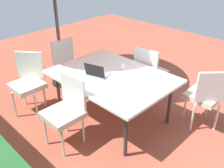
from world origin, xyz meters
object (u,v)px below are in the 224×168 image
chair_east (68,65)px  cup (123,66)px  laptop (97,73)px  chair_northeast (28,80)px  dining_table (112,78)px  chair_south (149,70)px  chair_north (66,109)px  chair_southwest (206,94)px

chair_east → cup: 1.16m
laptop → chair_east: bearing=-28.6°
chair_northeast → dining_table: bearing=-2.4°
chair_south → chair_north: bearing=79.7°
chair_east → cup: (-1.11, -0.24, 0.25)m
laptop → cup: bearing=-120.4°
chair_southwest → chair_south: size_ratio=1.00×
dining_table → chair_north: 0.85m
chair_south → chair_northeast: (1.17, 1.65, 0.00)m
chair_southwest → chair_east: bearing=-27.4°
chair_south → dining_table: bearing=78.9°
laptop → dining_table: bearing=-145.8°
chair_south → chair_northeast: same height
chair_east → cup: chair_east is taller
dining_table → laptop: (0.14, 0.17, 0.09)m
chair_northeast → cup: bearing=6.7°
chair_northeast → chair_north: bearing=-40.5°
dining_table → laptop: size_ratio=4.65×
chair_north → chair_southwest: 2.00m
laptop → cup: 0.45m
chair_south → cup: chair_south is taller
chair_east → chair_northeast: 0.82m
cup → chair_south: bearing=-98.6°
dining_table → chair_east: bearing=-1.6°
chair_northeast → chair_south: bearing=17.0°
chair_north → chair_southwest: size_ratio=1.00×
chair_south → cup: size_ratio=10.71×
chair_north → cup: chair_north is taller
chair_southwest → chair_northeast: 2.74m
dining_table → cup: bearing=-82.9°
chair_south → cup: bearing=74.0°
cup → dining_table: bearing=97.1°
dining_table → laptop: laptop is taller
chair_south → chair_northeast: 2.02m
chair_northeast → chair_east: bearing=54.5°
chair_northeast → chair_southwest: bearing=-2.4°
chair_northeast → cup: size_ratio=10.71×
cup → laptop: bearing=76.7°
dining_table → chair_east: 1.15m
laptop → cup: (-0.10, -0.44, -0.00)m
chair_east → chair_south: size_ratio=1.00×
dining_table → chair_southwest: size_ratio=1.80×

